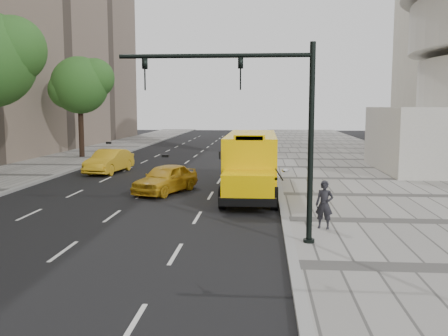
# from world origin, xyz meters

# --- Properties ---
(ground) EXTENTS (140.00, 140.00, 0.00)m
(ground) POSITION_xyz_m (0.00, 0.00, 0.00)
(ground) COLOR black
(ground) RESTS_ON ground
(sidewalk_museum) EXTENTS (12.00, 140.00, 0.15)m
(sidewalk_museum) POSITION_xyz_m (12.00, 0.00, 0.07)
(sidewalk_museum) COLOR gray
(sidewalk_museum) RESTS_ON ground
(curb_museum) EXTENTS (0.30, 140.00, 0.15)m
(curb_museum) POSITION_xyz_m (6.00, 0.00, 0.07)
(curb_museum) COLOR gray
(curb_museum) RESTS_ON ground
(curb_far) EXTENTS (0.30, 140.00, 0.15)m
(curb_far) POSITION_xyz_m (-8.00, 0.00, 0.07)
(curb_far) COLOR gray
(curb_far) RESTS_ON ground
(tree_c) EXTENTS (5.44, 4.83, 8.66)m
(tree_c) POSITION_xyz_m (-10.41, 17.24, 6.28)
(tree_c) COLOR black
(tree_c) RESTS_ON ground
(school_bus) EXTENTS (2.96, 11.56, 3.19)m
(school_bus) POSITION_xyz_m (4.50, 1.69, 1.76)
(school_bus) COLOR #FFC700
(school_bus) RESTS_ON ground
(taxi_near) EXTENTS (3.20, 4.71, 1.49)m
(taxi_near) POSITION_xyz_m (0.10, 0.66, 0.75)
(taxi_near) COLOR gold
(taxi_near) RESTS_ON ground
(taxi_far) EXTENTS (2.28, 4.94, 1.57)m
(taxi_far) POSITION_xyz_m (-5.22, 8.10, 0.79)
(taxi_far) COLOR gold
(taxi_far) RESTS_ON ground
(pedestrian) EXTENTS (0.73, 0.60, 1.71)m
(pedestrian) POSITION_xyz_m (7.29, -7.02, 1.01)
(pedestrian) COLOR black
(pedestrian) RESTS_ON sidewalk_museum
(traffic_signal) EXTENTS (6.18, 0.36, 6.40)m
(traffic_signal) POSITION_xyz_m (5.19, -8.88, 4.09)
(traffic_signal) COLOR black
(traffic_signal) RESTS_ON ground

